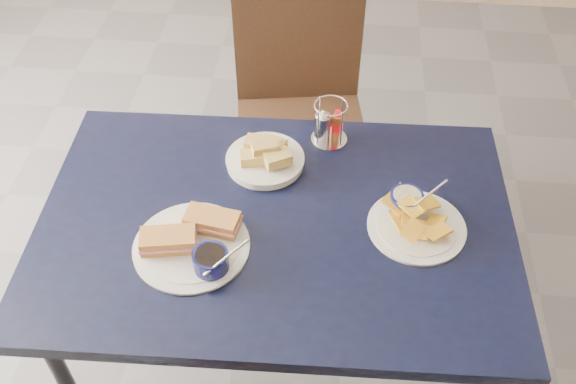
# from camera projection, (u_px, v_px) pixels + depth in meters

# --- Properties ---
(ground) EXTENTS (6.00, 6.00, 0.00)m
(ground) POSITION_uv_depth(u_px,v_px,m) (341.00, 349.00, 2.29)
(ground) COLOR #59585E
(ground) RESTS_ON ground
(dining_table) EXTENTS (1.30, 0.89, 0.75)m
(dining_table) POSITION_uv_depth(u_px,v_px,m) (276.00, 235.00, 1.77)
(dining_table) COLOR black
(dining_table) RESTS_ON ground
(chair_far) EXTENTS (0.53, 0.52, 0.99)m
(chair_far) POSITION_uv_depth(u_px,v_px,m) (304.00, 97.00, 2.39)
(chair_far) COLOR black
(chair_far) RESTS_ON ground
(sandwich_plate) EXTENTS (0.32, 0.30, 0.12)m
(sandwich_plate) POSITION_uv_depth(u_px,v_px,m) (194.00, 242.00, 1.64)
(sandwich_plate) COLOR white
(sandwich_plate) RESTS_ON dining_table
(plantain_plate) EXTENTS (0.26, 0.26, 0.12)m
(plantain_plate) POSITION_uv_depth(u_px,v_px,m) (413.00, 217.00, 1.70)
(plantain_plate) COLOR white
(plantain_plate) RESTS_ON dining_table
(bread_basket) EXTENTS (0.23, 0.23, 0.08)m
(bread_basket) POSITION_uv_depth(u_px,v_px,m) (265.00, 157.00, 1.86)
(bread_basket) COLOR white
(bread_basket) RESTS_ON dining_table
(condiment_caddy) EXTENTS (0.11, 0.11, 0.14)m
(condiment_caddy) POSITION_uv_depth(u_px,v_px,m) (328.00, 125.00, 1.91)
(condiment_caddy) COLOR silver
(condiment_caddy) RESTS_ON dining_table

